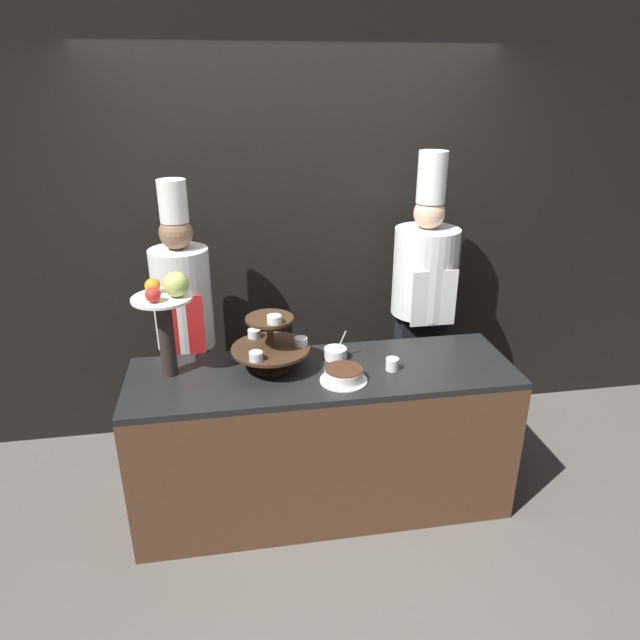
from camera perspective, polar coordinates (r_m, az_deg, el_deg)
name	(u,v)px	position (r m, az deg, el deg)	size (l,w,h in m)	color
ground_plane	(333,540)	(3.30, 1.29, -21.14)	(14.00, 14.00, 0.00)	#5B5651
wall_back	(298,229)	(3.75, -2.22, 9.11)	(10.00, 0.06, 2.80)	black
buffet_counter	(323,439)	(3.27, 0.30, -11.80)	(2.06, 0.64, 0.87)	brown
tiered_stand	(271,343)	(3.00, -4.97, -2.34)	(0.41, 0.41, 0.34)	#3D2819
fruit_pedestal	(167,309)	(2.95, -15.07, 1.11)	(0.30, 0.30, 0.56)	#2D231E
cake_round	(344,375)	(2.93, 2.38, -5.53)	(0.24, 0.24, 0.07)	white
cup_white	(392,364)	(3.06, 7.24, -4.40)	(0.07, 0.07, 0.07)	white
serving_bowl_far	(336,353)	(3.16, 1.56, -3.34)	(0.12, 0.12, 0.16)	white
chef_left	(185,318)	(3.50, -13.40, 0.17)	(0.34, 0.34, 1.79)	#28282D
chef_center_left	(423,297)	(3.68, 10.27, 2.25)	(0.40, 0.40, 1.92)	black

